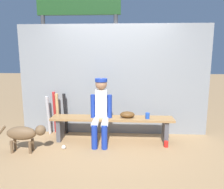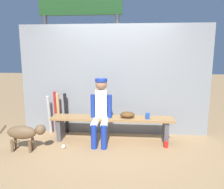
{
  "view_description": "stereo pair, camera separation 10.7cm",
  "coord_description": "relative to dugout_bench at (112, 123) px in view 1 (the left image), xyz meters",
  "views": [
    {
      "loc": [
        0.23,
        -4.11,
        1.69
      ],
      "look_at": [
        0.0,
        0.0,
        0.93
      ],
      "focal_mm": 35.42,
      "sensor_mm": 36.0,
      "label": 1
    },
    {
      "loc": [
        0.34,
        -4.1,
        1.69
      ],
      "look_at": [
        0.0,
        0.0,
        0.93
      ],
      "focal_mm": 35.42,
      "sensor_mm": 36.0,
      "label": 2
    }
  ],
  "objects": [
    {
      "name": "bat_aluminum_red",
      "position": [
        -1.24,
        0.37,
        0.09
      ],
      "size": [
        0.09,
        0.19,
        0.92
      ],
      "primitive_type": "cylinder",
      "rotation": [
        0.13,
        0.0,
        0.15
      ],
      "color": "#B22323",
      "rests_on": "ground_plane"
    },
    {
      "name": "dugout_bench",
      "position": [
        0.0,
        0.0,
        0.0
      ],
      "size": [
        2.36,
        0.36,
        0.48
      ],
      "color": "olive",
      "rests_on": "ground_plane"
    },
    {
      "name": "bat_wood_tan",
      "position": [
        -1.16,
        0.3,
        0.07
      ],
      "size": [
        0.07,
        0.13,
        0.89
      ],
      "primitive_type": "cylinder",
      "rotation": [
        0.08,
        0.0,
        -0.02
      ],
      "color": "tan",
      "rests_on": "ground_plane"
    },
    {
      "name": "dog",
      "position": [
        -1.48,
        -0.58,
        -0.03
      ],
      "size": [
        0.84,
        0.2,
        0.49
      ],
      "color": "brown",
      "rests_on": "ground_plane"
    },
    {
      "name": "bat_aluminum_silver",
      "position": [
        -1.36,
        0.29,
        0.05
      ],
      "size": [
        0.08,
        0.17,
        0.83
      ],
      "primitive_type": "cylinder",
      "rotation": [
        0.12,
        0.0,
        -0.07
      ],
      "color": "#B7B7BC",
      "rests_on": "ground_plane"
    },
    {
      "name": "baseball",
      "position": [
        -0.85,
        -0.43,
        -0.33
      ],
      "size": [
        0.07,
        0.07,
        0.07
      ],
      "primitive_type": "sphere",
      "color": "white",
      "rests_on": "ground_plane"
    },
    {
      "name": "scoreboard",
      "position": [
        -0.82,
        1.38,
        2.27
      ],
      "size": [
        2.28,
        0.27,
        3.74
      ],
      "color": "#3F3F42",
      "rests_on": "ground_plane"
    },
    {
      "name": "player_seated",
      "position": [
        -0.2,
        -0.11,
        0.3
      ],
      "size": [
        0.41,
        0.55,
        1.24
      ],
      "color": "silver",
      "rests_on": "ground_plane"
    },
    {
      "name": "cup_on_bench",
      "position": [
        0.68,
        -0.04,
        0.16
      ],
      "size": [
        0.08,
        0.08,
        0.11
      ],
      "primitive_type": "cylinder",
      "color": "#1E47AD",
      "rests_on": "dugout_bench"
    },
    {
      "name": "baseball_glove",
      "position": [
        0.3,
        0.0,
        0.17
      ],
      "size": [
        0.28,
        0.2,
        0.12
      ],
      "primitive_type": "ellipsoid",
      "color": "#593819",
      "rests_on": "dugout_bench"
    },
    {
      "name": "cup_on_ground",
      "position": [
        1.01,
        -0.23,
        -0.32
      ],
      "size": [
        0.08,
        0.08,
        0.11
      ],
      "primitive_type": "cylinder",
      "color": "red",
      "rests_on": "ground_plane"
    },
    {
      "name": "bat_aluminum_black",
      "position": [
        -1.01,
        0.35,
        0.07
      ],
      "size": [
        0.08,
        0.16,
        0.88
      ],
      "primitive_type": "cylinder",
      "rotation": [
        0.1,
        0.0,
        -0.11
      ],
      "color": "black",
      "rests_on": "ground_plane"
    },
    {
      "name": "ground_plane",
      "position": [
        0.0,
        0.0,
        -0.37
      ],
      "size": [
        30.0,
        30.0,
        0.0
      ],
      "primitive_type": "plane",
      "color": "#9E7A51"
    },
    {
      "name": "chainlink_fence",
      "position": [
        0.0,
        0.46,
        0.77
      ],
      "size": [
        3.93,
        0.03,
        2.28
      ],
      "primitive_type": "cube",
      "color": "gray",
      "rests_on": "ground_plane"
    }
  ]
}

